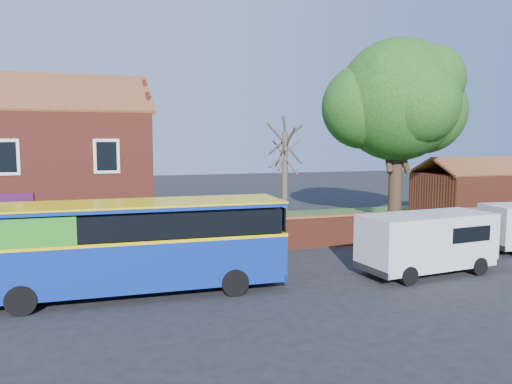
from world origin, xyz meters
name	(u,v)px	position (x,y,z in m)	size (l,w,h in m)	color
ground	(213,306)	(0.00, 0.00, 0.00)	(120.00, 120.00, 0.00)	black
pavement	(4,276)	(-7.00, 5.75, 0.06)	(18.00, 3.50, 0.12)	gray
grass_strip	(365,222)	(13.00, 13.00, 0.02)	(26.00, 12.00, 0.04)	#426B28
shop_building	(20,179)	(-7.02, 11.50, 3.41)	(12.30, 8.13, 10.50)	maroon
boundary_wall	(423,225)	(13.00, 7.00, 0.81)	(22.00, 0.38, 1.60)	maroon
outbuilding	(479,193)	(22.00, 13.00, 1.61)	(8.20, 5.06, 4.17)	maroon
bus	(121,243)	(-2.71, 2.08, 1.81)	(10.53, 2.88, 3.19)	navy
van_near	(427,240)	(8.97, 1.23, 1.34)	(5.65, 2.73, 2.39)	silver
large_tree	(397,104)	(14.25, 11.65, 7.48)	(9.36, 7.41, 11.42)	black
bare_tree	(285,179)	(6.30, 10.04, 3.20)	(2.34, 2.78, 6.23)	#4C4238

